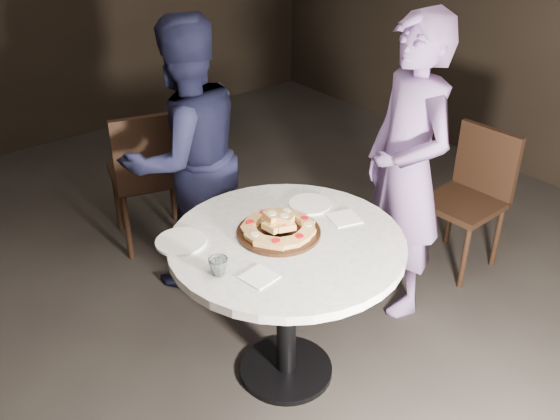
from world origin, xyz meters
The scene contains 13 objects.
floor centered at (0.00, 0.00, 0.00)m, with size 7.00×7.00×0.00m, color black.
table centered at (0.05, -0.09, 0.65)m, with size 1.17×1.17×0.80m.
serving_board centered at (0.05, -0.03, 0.81)m, with size 0.38×0.38×0.02m, color black.
focaccia_pile centered at (0.05, -0.03, 0.85)m, with size 0.34×0.34×0.09m.
plate_left centered at (-0.34, 0.17, 0.81)m, with size 0.23×0.23×0.01m, color white.
plate_right centered at (0.33, 0.08, 0.81)m, with size 0.21×0.21×0.01m, color white.
water_glass centered at (-0.34, -0.13, 0.84)m, with size 0.08×0.08×0.08m, color silver.
napkin_near centered at (-0.22, -0.25, 0.81)m, with size 0.13×0.13×0.01m, color white.
napkin_far centered at (0.37, -0.12, 0.81)m, with size 0.13×0.13×0.01m, color white.
chair_far centered at (0.11, 1.37, 0.56)m, with size 0.57×0.58×0.97m.
chair_right centered at (1.59, 0.00, 0.51)m, with size 0.45×0.43×0.88m.
diner_navy centered at (0.13, 0.93, 0.81)m, with size 0.78×0.61×1.61m, color black.
diner_teal centered at (0.93, -0.01, 0.84)m, with size 0.61×0.40×1.68m, color #78609B.
Camera 1 is at (-1.43, -1.92, 2.32)m, focal length 40.00 mm.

